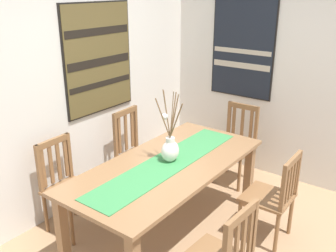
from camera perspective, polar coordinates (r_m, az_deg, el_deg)
wall_back at (r=3.99m, az=-13.97°, el=6.75°), size 6.40×0.12×2.70m
wall_side at (r=4.55m, az=21.42°, el=7.59°), size 0.12×6.40×2.70m
dining_table at (r=3.45m, az=-0.01°, el=-7.13°), size 1.99×0.93×0.76m
table_runner at (r=3.40m, az=-0.01°, el=-5.56°), size 1.83×0.36×0.01m
centerpiece_vase at (r=3.38m, az=0.30°, el=-3.34°), size 0.21×0.29×0.67m
chair_1 at (r=4.32m, az=-4.96°, el=-3.86°), size 0.44×0.44×0.96m
chair_2 at (r=3.77m, az=-15.18°, el=-8.56°), size 0.44×0.44×0.92m
chair_3 at (r=4.60m, az=10.27°, el=-2.65°), size 0.42×0.42×0.94m
chair_4 at (r=3.61m, az=15.77°, el=-10.06°), size 0.42×0.42×0.88m
painting_on_back_wall at (r=4.09m, az=-10.47°, el=10.00°), size 0.93×0.05×1.15m
painting_on_side_wall at (r=4.75m, az=11.29°, el=11.87°), size 0.05×0.81×1.27m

